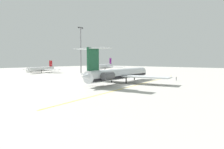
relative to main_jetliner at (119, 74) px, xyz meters
name	(u,v)px	position (x,y,z in m)	size (l,w,h in m)	color
ground	(125,85)	(-3.40, -5.30, -3.28)	(358.72, 358.72, 0.00)	#B7B5AD
main_jetliner	(119,74)	(0.00, 0.00, 0.00)	(41.37, 36.62, 12.04)	silver
airliner_mid_right	(41,69)	(14.90, 75.72, -0.93)	(25.81, 25.97, 8.01)	white
airliner_far_right	(105,66)	(69.79, 67.59, -0.25)	(33.58, 33.71, 10.30)	silver
ground_crew_near_nose	(176,78)	(20.78, -13.34, -2.19)	(0.41, 0.28, 1.73)	black
ground_crew_near_tail	(109,75)	(18.15, 19.42, -2.24)	(0.41, 0.26, 1.65)	black
safety_cone_nose	(117,77)	(18.95, 15.54, -3.01)	(0.40, 0.40, 0.55)	#EA590F
taxiway_centreline	(139,84)	(1.16, -7.98, -3.28)	(83.37, 0.36, 0.01)	gold
light_mast	(81,48)	(28.27, 51.30, 12.40)	(4.00, 0.70, 28.91)	slate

